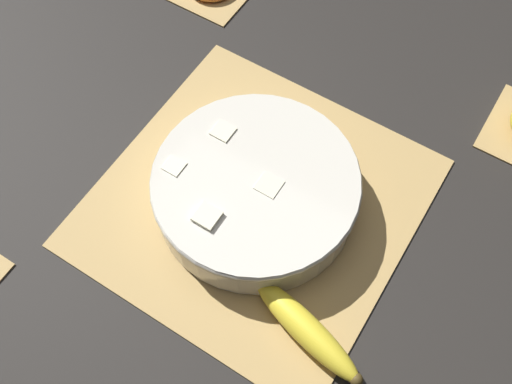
% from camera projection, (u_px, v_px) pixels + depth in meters
% --- Properties ---
extents(ground_plane, '(6.00, 6.00, 0.00)m').
position_uv_depth(ground_plane, '(256.00, 203.00, 0.87)').
color(ground_plane, black).
extents(bamboo_mat_center, '(0.44, 0.43, 0.01)m').
position_uv_depth(bamboo_mat_center, '(256.00, 202.00, 0.87)').
color(bamboo_mat_center, tan).
rests_on(bamboo_mat_center, ground_plane).
extents(fruit_salad_bowl, '(0.29, 0.29, 0.07)m').
position_uv_depth(fruit_salad_bowl, '(255.00, 188.00, 0.84)').
color(fruit_salad_bowl, silver).
rests_on(fruit_salad_bowl, bamboo_mat_center).
extents(whole_banana, '(0.08, 0.18, 0.04)m').
position_uv_depth(whole_banana, '(307.00, 330.00, 0.76)').
color(whole_banana, yellow).
rests_on(whole_banana, bamboo_mat_center).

